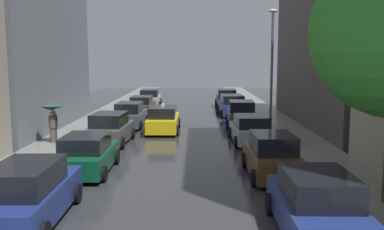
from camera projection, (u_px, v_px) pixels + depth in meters
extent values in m
cube|color=#313134|center=(185.00, 123.00, 30.36)|extent=(28.00, 72.00, 0.04)
cube|color=gray|center=(96.00, 122.00, 30.40)|extent=(3.00, 72.00, 0.15)
cube|color=gray|center=(275.00, 122.00, 30.30)|extent=(3.00, 72.00, 0.15)
cube|color=#564C47|center=(347.00, 34.00, 28.19)|extent=(6.00, 17.08, 12.55)
cube|color=navy|center=(29.00, 201.00, 11.85)|extent=(1.91, 4.76, 0.87)
cube|color=black|center=(25.00, 177.00, 11.51)|extent=(1.66, 2.63, 0.71)
cylinder|color=black|center=(20.00, 194.00, 13.43)|extent=(0.23, 0.64, 0.64)
cylinder|color=black|center=(77.00, 193.00, 13.45)|extent=(0.23, 0.64, 0.64)
cube|color=#0C4C2D|center=(87.00, 159.00, 17.09)|extent=(1.91, 4.11, 0.78)
cube|color=black|center=(85.00, 143.00, 16.79)|extent=(1.67, 2.27, 0.63)
cylinder|color=black|center=(74.00, 157.00, 18.46)|extent=(0.22, 0.64, 0.64)
cylinder|color=black|center=(116.00, 157.00, 18.46)|extent=(0.22, 0.64, 0.64)
cylinder|color=black|center=(54.00, 174.00, 15.78)|extent=(0.22, 0.64, 0.64)
cylinder|color=black|center=(103.00, 174.00, 15.78)|extent=(0.22, 0.64, 0.64)
cube|color=#474C51|center=(110.00, 133.00, 22.87)|extent=(2.08, 4.27, 0.85)
cube|color=black|center=(109.00, 119.00, 22.56)|extent=(1.77, 2.38, 0.69)
cylinder|color=black|center=(101.00, 133.00, 24.33)|extent=(0.25, 0.65, 0.64)
cylinder|color=black|center=(132.00, 134.00, 24.23)|extent=(0.25, 0.65, 0.64)
cylinder|color=black|center=(86.00, 143.00, 21.59)|extent=(0.25, 0.65, 0.64)
cylinder|color=black|center=(122.00, 143.00, 21.49)|extent=(0.25, 0.65, 0.64)
cube|color=#474C51|center=(130.00, 118.00, 28.57)|extent=(1.89, 4.28, 0.83)
cube|color=black|center=(129.00, 108.00, 28.26)|extent=(1.64, 2.37, 0.68)
cylinder|color=black|center=(121.00, 119.00, 30.02)|extent=(0.23, 0.64, 0.64)
cylinder|color=black|center=(146.00, 119.00, 29.97)|extent=(0.23, 0.64, 0.64)
cylinder|color=black|center=(113.00, 125.00, 27.24)|extent=(0.23, 0.64, 0.64)
cylinder|color=black|center=(140.00, 125.00, 27.19)|extent=(0.23, 0.64, 0.64)
cube|color=brown|center=(142.00, 108.00, 35.07)|extent=(1.94, 4.26, 0.75)
cube|color=black|center=(142.00, 100.00, 34.77)|extent=(1.67, 2.36, 0.61)
cylinder|color=black|center=(134.00, 108.00, 36.50)|extent=(0.24, 0.65, 0.64)
cylinder|color=black|center=(155.00, 108.00, 36.44)|extent=(0.24, 0.65, 0.64)
cylinder|color=black|center=(128.00, 112.00, 33.75)|extent=(0.24, 0.65, 0.64)
cylinder|color=black|center=(151.00, 113.00, 33.69)|extent=(0.24, 0.65, 0.64)
cube|color=#B2B7BF|center=(150.00, 100.00, 40.78)|extent=(2.05, 4.84, 0.83)
cube|color=black|center=(150.00, 93.00, 40.44)|extent=(1.76, 2.68, 0.68)
cylinder|color=black|center=(142.00, 102.00, 42.36)|extent=(0.24, 0.65, 0.64)
cylinder|color=black|center=(161.00, 101.00, 42.40)|extent=(0.24, 0.65, 0.64)
cylinder|color=black|center=(139.00, 105.00, 39.23)|extent=(0.24, 0.65, 0.64)
cylinder|color=black|center=(159.00, 105.00, 39.28)|extent=(0.24, 0.65, 0.64)
cube|color=navy|center=(315.00, 212.00, 11.03)|extent=(1.95, 4.32, 0.85)
cube|color=black|center=(319.00, 186.00, 10.72)|extent=(1.70, 2.38, 0.69)
cylinder|color=black|center=(270.00, 204.00, 12.49)|extent=(0.23, 0.64, 0.64)
cylinder|color=black|center=(334.00, 204.00, 12.45)|extent=(0.23, 0.64, 0.64)
cube|color=brown|center=(271.00, 161.00, 16.50)|extent=(1.82, 4.07, 0.86)
cube|color=black|center=(273.00, 143.00, 16.20)|extent=(1.58, 2.25, 0.71)
cylinder|color=black|center=(245.00, 160.00, 17.86)|extent=(0.23, 0.64, 0.64)
cylinder|color=black|center=(286.00, 160.00, 17.87)|extent=(0.23, 0.64, 0.64)
cylinder|color=black|center=(254.00, 178.00, 15.21)|extent=(0.23, 0.64, 0.64)
cylinder|color=black|center=(302.00, 178.00, 15.23)|extent=(0.23, 0.64, 0.64)
cube|color=#B2B7BF|center=(251.00, 133.00, 23.09)|extent=(2.07, 4.17, 0.76)
cube|color=black|center=(252.00, 121.00, 22.80)|extent=(1.78, 2.31, 0.62)
cylinder|color=black|center=(231.00, 133.00, 24.44)|extent=(0.24, 0.65, 0.64)
cylinder|color=black|center=(264.00, 133.00, 24.49)|extent=(0.24, 0.65, 0.64)
cylinder|color=black|center=(237.00, 142.00, 21.76)|extent=(0.24, 0.65, 0.64)
cylinder|color=black|center=(274.00, 142.00, 21.80)|extent=(0.24, 0.65, 0.64)
cube|color=#474C51|center=(241.00, 118.00, 28.61)|extent=(2.01, 4.19, 0.89)
cube|color=black|center=(242.00, 106.00, 28.30)|extent=(1.71, 2.33, 0.73)
cylinder|color=black|center=(227.00, 119.00, 30.04)|extent=(0.25, 0.65, 0.64)
cylinder|color=black|center=(253.00, 119.00, 29.95)|extent=(0.25, 0.65, 0.64)
cylinder|color=black|center=(229.00, 125.00, 27.36)|extent=(0.25, 0.65, 0.64)
cylinder|color=black|center=(256.00, 125.00, 27.26)|extent=(0.25, 0.65, 0.64)
cube|color=navy|center=(232.00, 108.00, 34.45)|extent=(2.10, 4.81, 0.84)
cube|color=black|center=(232.00, 99.00, 34.12)|extent=(1.79, 2.67, 0.69)
cylinder|color=black|center=(218.00, 109.00, 36.01)|extent=(0.24, 0.65, 0.64)
cylinder|color=black|center=(240.00, 109.00, 36.07)|extent=(0.24, 0.65, 0.64)
cylinder|color=black|center=(222.00, 114.00, 32.91)|extent=(0.24, 0.65, 0.64)
cylinder|color=black|center=(246.00, 114.00, 32.97)|extent=(0.24, 0.65, 0.64)
cube|color=black|center=(226.00, 101.00, 40.02)|extent=(1.95, 4.72, 0.87)
cube|color=black|center=(227.00, 93.00, 39.69)|extent=(1.69, 2.60, 0.71)
cylinder|color=black|center=(216.00, 102.00, 41.62)|extent=(0.23, 0.64, 0.64)
cylinder|color=black|center=(235.00, 102.00, 41.57)|extent=(0.23, 0.64, 0.64)
cylinder|color=black|center=(217.00, 106.00, 38.56)|extent=(0.23, 0.64, 0.64)
cylinder|color=black|center=(237.00, 106.00, 38.51)|extent=(0.23, 0.64, 0.64)
cube|color=yellow|center=(163.00, 123.00, 26.70)|extent=(1.87, 4.63, 0.80)
cube|color=black|center=(163.00, 112.00, 26.37)|extent=(1.64, 2.55, 0.65)
cube|color=#F2EDCC|center=(163.00, 105.00, 26.32)|extent=(0.20, 0.36, 0.18)
cylinder|color=black|center=(151.00, 123.00, 28.25)|extent=(0.22, 0.64, 0.64)
cylinder|color=black|center=(179.00, 123.00, 28.24)|extent=(0.22, 0.64, 0.64)
cylinder|color=black|center=(146.00, 131.00, 25.22)|extent=(0.22, 0.64, 0.64)
cylinder|color=black|center=(177.00, 131.00, 25.22)|extent=(0.22, 0.64, 0.64)
cylinder|color=navy|center=(55.00, 135.00, 22.61)|extent=(0.28, 0.28, 0.81)
cylinder|color=black|center=(54.00, 121.00, 22.51)|extent=(0.36, 0.36, 0.64)
sphere|color=tan|center=(54.00, 113.00, 22.45)|extent=(0.25, 0.25, 0.25)
cone|color=#19723F|center=(53.00, 108.00, 22.41)|extent=(1.01, 1.01, 0.20)
cylinder|color=#333338|center=(54.00, 115.00, 22.46)|extent=(0.02, 0.02, 0.74)
cylinder|color=brown|center=(53.00, 135.00, 22.45)|extent=(0.28, 0.28, 0.79)
cylinder|color=brown|center=(52.00, 122.00, 22.36)|extent=(0.36, 0.36, 0.63)
sphere|color=tan|center=(52.00, 114.00, 22.30)|extent=(0.25, 0.25, 0.25)
cone|color=black|center=(51.00, 109.00, 22.26)|extent=(1.07, 1.07, 0.20)
cylinder|color=#333338|center=(52.00, 115.00, 22.31)|extent=(0.02, 0.02, 0.73)
cylinder|color=#595B60|center=(272.00, 72.00, 26.29)|extent=(0.16, 0.16, 7.28)
ellipsoid|color=beige|center=(273.00, 11.00, 25.79)|extent=(0.60, 0.28, 0.24)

